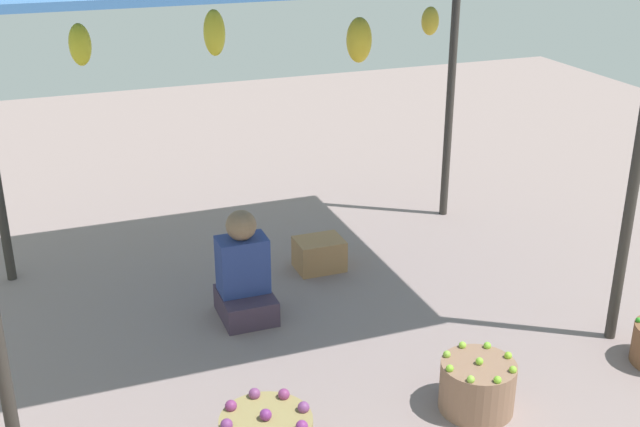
{
  "coord_description": "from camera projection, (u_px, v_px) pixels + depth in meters",
  "views": [
    {
      "loc": [
        -1.58,
        -4.82,
        2.8
      ],
      "look_at": [
        0.0,
        -0.61,
        0.95
      ],
      "focal_mm": 44.95,
      "sensor_mm": 36.0,
      "label": 1
    }
  ],
  "objects": [
    {
      "name": "ground_plane",
      "position": [
        290.0,
        306.0,
        5.75
      ],
      "size": [
        14.0,
        14.0,
        0.0
      ],
      "primitive_type": "plane",
      "color": "gray"
    },
    {
      "name": "vendor_person",
      "position": [
        244.0,
        277.0,
        5.52
      ],
      "size": [
        0.36,
        0.44,
        0.78
      ],
      "color": "#423346",
      "rests_on": "ground"
    },
    {
      "name": "basket_limes",
      "position": [
        477.0,
        386.0,
        4.57
      ],
      "size": [
        0.43,
        0.43,
        0.34
      ],
      "color": "#926B52",
      "rests_on": "ground"
    },
    {
      "name": "wooden_crate_near_vendor",
      "position": [
        319.0,
        254.0,
        6.26
      ],
      "size": [
        0.37,
        0.28,
        0.25
      ],
      "primitive_type": "cube",
      "color": "#AC7C4F",
      "rests_on": "ground"
    }
  ]
}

